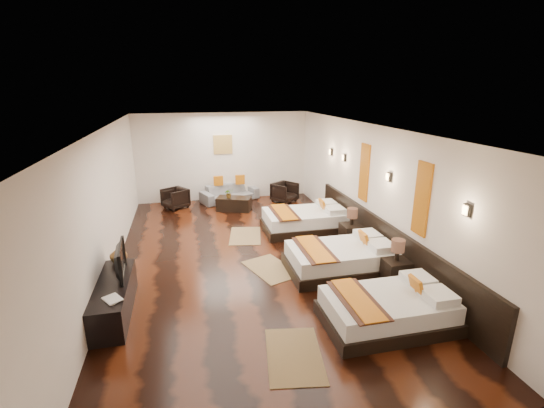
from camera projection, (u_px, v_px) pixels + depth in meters
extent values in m
cube|color=black|center=(249.00, 258.00, 8.25)|extent=(5.50, 9.50, 0.01)
cube|color=white|center=(247.00, 128.00, 7.43)|extent=(5.50, 9.50, 0.01)
cube|color=silver|center=(223.00, 157.00, 12.26)|extent=(5.50, 0.01, 2.80)
cube|color=silver|center=(106.00, 205.00, 7.24)|extent=(0.01, 9.50, 2.80)
cube|color=silver|center=(370.00, 188.00, 8.44)|extent=(0.01, 9.50, 2.80)
cube|color=black|center=(383.00, 242.00, 7.97)|extent=(0.08, 6.60, 0.90)
cube|color=black|center=(386.00, 318.00, 5.94)|extent=(1.97, 1.22, 0.21)
cube|color=white|center=(388.00, 304.00, 5.86)|extent=(1.88, 1.13, 0.28)
cube|color=#BE640D|center=(416.00, 286.00, 5.89)|extent=(0.15, 0.30, 0.30)
cube|color=#38190F|center=(357.00, 300.00, 5.71)|extent=(0.52, 1.24, 0.02)
cube|color=#BE640D|center=(357.00, 299.00, 5.70)|extent=(0.36, 1.24, 0.02)
cube|color=black|center=(340.00, 266.00, 7.66)|extent=(2.10, 1.30, 0.22)
cube|color=white|center=(340.00, 254.00, 7.58)|extent=(2.00, 1.20, 0.30)
cube|color=#BE640D|center=(364.00, 239.00, 7.61)|extent=(0.16, 0.32, 0.32)
cube|color=#38190F|center=(314.00, 249.00, 7.41)|extent=(0.55, 1.32, 0.02)
cube|color=#BE640D|center=(314.00, 248.00, 7.41)|extent=(0.38, 1.32, 0.02)
cube|color=black|center=(304.00, 226.00, 9.84)|extent=(2.08, 1.29, 0.22)
cube|color=white|center=(304.00, 217.00, 9.76)|extent=(1.98, 1.19, 0.30)
cube|color=#BE640D|center=(323.00, 205.00, 9.79)|extent=(0.15, 0.32, 0.32)
cube|color=#38190F|center=(284.00, 212.00, 9.60)|extent=(0.55, 1.31, 0.02)
cube|color=#BE640D|center=(284.00, 212.00, 9.59)|extent=(0.38, 1.31, 0.02)
cube|color=black|center=(395.00, 272.00, 7.07)|extent=(0.46, 0.46, 0.51)
cylinder|color=black|center=(397.00, 255.00, 6.96)|extent=(0.08, 0.08, 0.21)
cylinder|color=#3F2619|center=(398.00, 246.00, 6.91)|extent=(0.25, 0.25, 0.23)
cube|color=black|center=(351.00, 235.00, 8.88)|extent=(0.46, 0.46, 0.51)
cylinder|color=black|center=(352.00, 220.00, 8.78)|extent=(0.08, 0.08, 0.20)
cylinder|color=#3F2619|center=(352.00, 213.00, 8.72)|extent=(0.24, 0.24, 0.22)
cube|color=olive|center=(294.00, 355.00, 5.26)|extent=(0.94, 1.31, 0.01)
cube|color=olive|center=(271.00, 269.00, 7.76)|extent=(1.11, 1.38, 0.01)
cube|color=olive|center=(245.00, 236.00, 9.47)|extent=(0.96, 1.32, 0.01)
cube|color=black|center=(114.00, 298.00, 6.17)|extent=(0.50, 1.80, 0.55)
imported|color=black|center=(116.00, 261.00, 6.27)|extent=(0.18, 0.92, 0.52)
imported|color=black|center=(105.00, 302.00, 5.52)|extent=(0.34, 0.36, 0.03)
imported|color=brown|center=(118.00, 254.00, 6.77)|extent=(0.32, 0.32, 0.31)
imported|color=slate|center=(230.00, 193.00, 12.34)|extent=(1.98, 1.33, 0.54)
imported|color=black|center=(175.00, 198.00, 11.59)|extent=(0.92, 0.91, 0.61)
imported|color=black|center=(285.00, 192.00, 12.22)|extent=(0.95, 0.96, 0.63)
cube|color=black|center=(234.00, 204.00, 11.41)|extent=(1.11, 0.83, 0.40)
imported|color=#1F521B|center=(229.00, 193.00, 11.27)|extent=(0.29, 0.27, 0.28)
cube|color=#D86014|center=(422.00, 199.00, 6.58)|extent=(0.04, 0.40, 1.30)
cube|color=#D86014|center=(364.00, 172.00, 8.63)|extent=(0.04, 0.40, 1.30)
cube|color=black|center=(467.00, 210.00, 5.51)|extent=(0.06, 0.12, 0.18)
cube|color=#FFD18C|center=(465.00, 210.00, 5.50)|extent=(0.02, 0.10, 0.14)
cube|color=black|center=(389.00, 177.00, 7.55)|extent=(0.06, 0.12, 0.18)
cube|color=#FFD18C|center=(388.00, 177.00, 7.55)|extent=(0.02, 0.10, 0.14)
cube|color=black|center=(344.00, 158.00, 9.60)|extent=(0.06, 0.12, 0.18)
cube|color=#FFD18C|center=(343.00, 158.00, 9.59)|extent=(0.02, 0.10, 0.14)
cube|color=black|center=(331.00, 152.00, 10.44)|extent=(0.06, 0.12, 0.18)
cube|color=#FFD18C|center=(330.00, 152.00, 10.43)|extent=(0.02, 0.10, 0.14)
cube|color=#AD873F|center=(223.00, 145.00, 12.12)|extent=(0.60, 0.04, 0.60)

